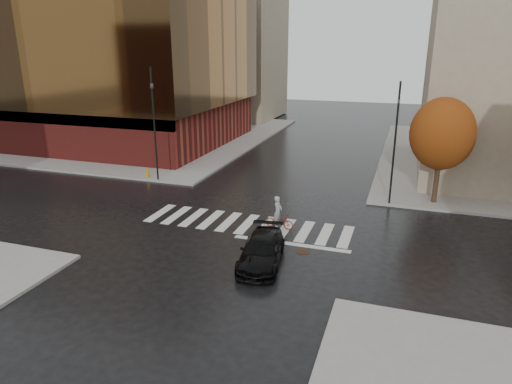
% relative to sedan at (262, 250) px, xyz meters
% --- Properties ---
extents(ground, '(120.00, 120.00, 0.00)m').
position_rel_sedan_xyz_m(ground, '(-2.25, 3.79, -0.64)').
color(ground, black).
rests_on(ground, ground).
extents(sidewalk_nw, '(30.00, 30.00, 0.15)m').
position_rel_sedan_xyz_m(sidewalk_nw, '(-23.25, 24.79, -0.57)').
color(sidewalk_nw, gray).
rests_on(sidewalk_nw, ground).
extents(crosswalk, '(12.00, 3.00, 0.01)m').
position_rel_sedan_xyz_m(crosswalk, '(-2.25, 4.29, -0.64)').
color(crosswalk, silver).
rests_on(crosswalk, ground).
extents(office_glass, '(27.00, 19.00, 16.00)m').
position_rel_sedan_xyz_m(office_glass, '(-24.25, 21.78, 7.64)').
color(office_glass, maroon).
rests_on(office_glass, sidewalk_nw).
extents(building_nw_far, '(14.00, 12.00, 20.00)m').
position_rel_sedan_xyz_m(building_nw_far, '(-18.25, 40.79, 9.51)').
color(building_nw_far, gray).
rests_on(building_nw_far, sidewalk_nw).
extents(tree_ne_a, '(3.80, 3.80, 6.50)m').
position_rel_sedan_xyz_m(tree_ne_a, '(7.75, 11.19, 3.81)').
color(tree_ne_a, black).
rests_on(tree_ne_a, sidewalk_ne).
extents(sedan, '(2.44, 4.65, 1.29)m').
position_rel_sedan_xyz_m(sedan, '(0.00, 0.00, 0.00)').
color(sedan, black).
rests_on(sedan, ground).
extents(cyclist, '(1.65, 0.73, 1.82)m').
position_rel_sedan_xyz_m(cyclist, '(-0.40, 4.30, -0.02)').
color(cyclist, maroon).
rests_on(cyclist, ground).
extents(traffic_light_nw, '(0.22, 0.19, 7.97)m').
position_rel_sedan_xyz_m(traffic_light_nw, '(-11.25, 10.09, 4.13)').
color(traffic_light_nw, black).
rests_on(traffic_light_nw, sidewalk_nw).
extents(traffic_light_ne, '(0.15, 0.19, 7.42)m').
position_rel_sedan_xyz_m(traffic_light_ne, '(5.11, 10.09, 3.74)').
color(traffic_light_ne, black).
rests_on(traffic_light_ne, sidewalk_ne).
extents(fire_hydrant, '(0.23, 0.23, 0.65)m').
position_rel_sedan_xyz_m(fire_hydrant, '(-12.22, 10.29, -0.13)').
color(fire_hydrant, '#BB8C0B').
rests_on(fire_hydrant, sidewalk_nw).
extents(manhole, '(0.75, 0.75, 0.01)m').
position_rel_sedan_xyz_m(manhole, '(1.53, 1.79, -0.64)').
color(manhole, '#402817').
rests_on(manhole, ground).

